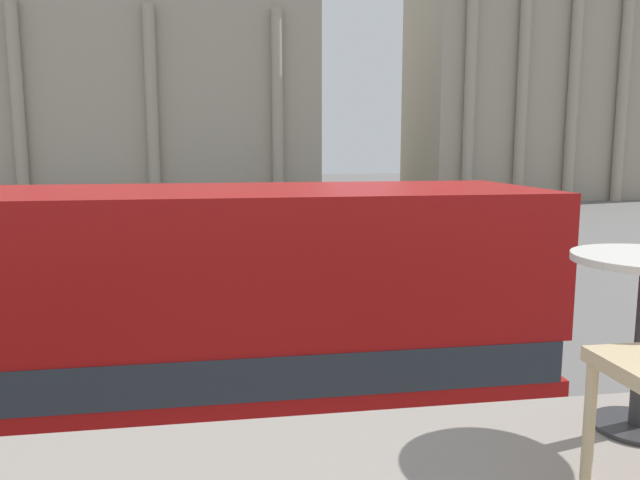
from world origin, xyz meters
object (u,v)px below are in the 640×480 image
(traffic_light_near, at_px, (101,260))
(pedestrian_olive, at_px, (324,215))
(car_silver, at_px, (163,260))
(pedestrian_blue, at_px, (264,250))
(double_decker_bus, at_px, (73,360))
(plaza_building_right, at_px, (539,76))
(traffic_light_mid, at_px, (195,229))
(plaza_building_left, at_px, (103,94))
(car_white, at_px, (227,225))

(traffic_light_near, xyz_separation_m, pedestrian_olive, (8.23, 19.64, -1.31))
(pedestrian_olive, bearing_deg, traffic_light_near, 91.06)
(traffic_light_near, relative_size, car_silver, 0.82)
(pedestrian_blue, height_order, pedestrian_olive, pedestrian_olive)
(double_decker_bus, bearing_deg, plaza_building_right, 52.74)
(traffic_light_mid, height_order, car_silver, traffic_light_mid)
(traffic_light_mid, bearing_deg, traffic_light_near, -109.30)
(car_silver, bearing_deg, traffic_light_mid, -140.51)
(plaza_building_left, relative_size, car_silver, 8.70)
(plaza_building_left, bearing_deg, double_decker_bus, -81.07)
(plaza_building_left, height_order, car_white, plaza_building_left)
(plaza_building_left, distance_m, traffic_light_near, 44.64)
(plaza_building_left, xyz_separation_m, traffic_light_mid, (8.85, -38.38, -6.90))
(traffic_light_near, relative_size, car_white, 0.82)
(double_decker_bus, relative_size, traffic_light_mid, 3.13)
(pedestrian_olive, bearing_deg, traffic_light_mid, 89.88)
(double_decker_bus, height_order, pedestrian_blue, double_decker_bus)
(traffic_light_near, distance_m, car_silver, 8.73)
(plaza_building_left, height_order, traffic_light_mid, plaza_building_left)
(traffic_light_mid, bearing_deg, plaza_building_left, 102.98)
(traffic_light_mid, distance_m, pedestrian_olive, 15.89)
(traffic_light_near, bearing_deg, car_silver, 86.35)
(plaza_building_left, distance_m, car_silver, 36.76)
(pedestrian_blue, bearing_deg, plaza_building_right, -0.34)
(plaza_building_right, bearing_deg, pedestrian_blue, -130.78)
(pedestrian_blue, bearing_deg, traffic_light_mid, -173.65)
(traffic_light_mid, bearing_deg, car_white, 85.07)
(car_silver, distance_m, pedestrian_olive, 13.48)
(traffic_light_near, xyz_separation_m, car_white, (2.93, 18.17, -1.57))
(plaza_building_left, xyz_separation_m, plaza_building_right, (38.76, -2.96, 1.87))
(double_decker_bus, height_order, plaza_building_right, plaza_building_right)
(car_white, xyz_separation_m, pedestrian_olive, (5.30, 1.47, 0.26))
(double_decker_bus, xyz_separation_m, traffic_light_near, (-0.87, 6.78, -0.08))
(plaza_building_right, relative_size, car_white, 5.50)
(plaza_building_right, bearing_deg, plaza_building_left, 175.63)
(traffic_light_mid, bearing_deg, double_decker_bus, -94.49)
(car_white, relative_size, car_silver, 1.00)
(plaza_building_left, bearing_deg, car_white, -68.55)
(car_white, bearing_deg, plaza_building_left, -174.19)
(plaza_building_left, bearing_deg, pedestrian_blue, -72.29)
(plaza_building_right, relative_size, pedestrian_blue, 14.14)
(plaza_building_right, relative_size, pedestrian_olive, 13.81)
(traffic_light_mid, bearing_deg, pedestrian_olive, 66.09)
(car_white, height_order, pedestrian_blue, pedestrian_blue)
(traffic_light_mid, xyz_separation_m, pedestrian_blue, (2.31, 3.42, -1.30))
(double_decker_bus, xyz_separation_m, traffic_light_mid, (0.94, 11.95, -0.12))
(plaza_building_right, height_order, car_silver, plaza_building_right)
(plaza_building_right, xyz_separation_m, pedestrian_olive, (-23.49, -20.94, -10.04))
(plaza_building_left, xyz_separation_m, car_silver, (7.58, -34.97, -8.43))
(traffic_light_mid, relative_size, pedestrian_blue, 2.08)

